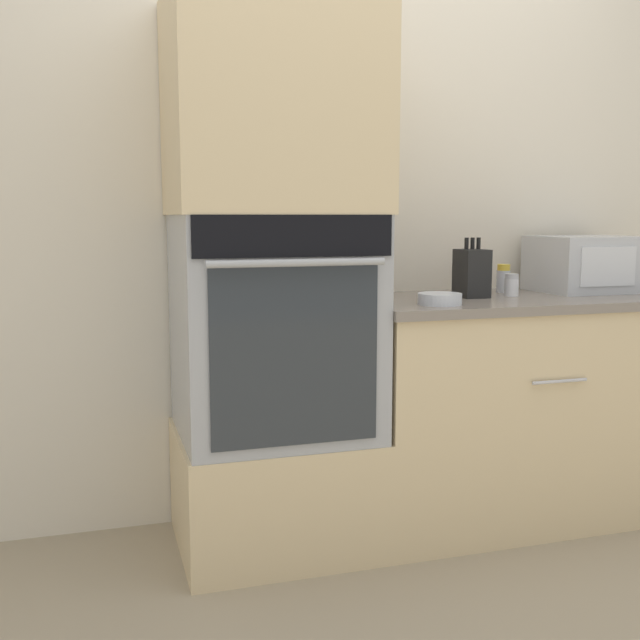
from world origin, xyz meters
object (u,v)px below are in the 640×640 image
at_px(condiment_jar_far, 503,279).
at_px(condiment_jar_mid, 478,280).
at_px(wall_oven, 274,325).
at_px(condiment_jar_near, 512,285).
at_px(knife_block, 472,273).
at_px(microwave, 586,264).
at_px(bowl, 440,299).

bearing_deg(condiment_jar_far, condiment_jar_mid, 170.27).
xyz_separation_m(wall_oven, condiment_jar_near, (0.96, 0.02, 0.11)).
distance_m(wall_oven, condiment_jar_mid, 0.92).
distance_m(wall_oven, knife_block, 0.80).
xyz_separation_m(microwave, condiment_jar_far, (-0.35, 0.05, -0.06)).
bearing_deg(bowl, knife_block, 39.49).
bearing_deg(wall_oven, condiment_jar_far, 8.30).
distance_m(condiment_jar_near, condiment_jar_far, 0.13).
height_order(microwave, condiment_jar_mid, microwave).
height_order(microwave, bowl, microwave).
bearing_deg(microwave, wall_oven, -176.14).
bearing_deg(knife_block, wall_oven, -178.37).
bearing_deg(wall_oven, condiment_jar_near, 1.09).
height_order(wall_oven, knife_block, wall_oven).
bearing_deg(bowl, condiment_jar_far, 35.23).
xyz_separation_m(microwave, knife_block, (-0.56, -0.07, -0.02)).
xyz_separation_m(bowl, condiment_jar_mid, (0.33, 0.32, 0.03)).
relative_size(wall_oven, knife_block, 3.39).
bearing_deg(condiment_jar_mid, knife_block, -127.40).
height_order(wall_oven, microwave, wall_oven).
relative_size(wall_oven, bowl, 4.97).
bearing_deg(wall_oven, condiment_jar_mid, 10.35).
bearing_deg(microwave, bowl, -162.23).
distance_m(microwave, condiment_jar_near, 0.40).
xyz_separation_m(bowl, condiment_jar_far, (0.43, 0.31, 0.04)).
relative_size(wall_oven, condiment_jar_mid, 7.39).
xyz_separation_m(wall_oven, condiment_jar_far, (1.00, 0.15, 0.13)).
distance_m(wall_oven, condiment_jar_far, 1.02).
bearing_deg(condiment_jar_mid, condiment_jar_far, -9.73).
distance_m(microwave, bowl, 0.83).
height_order(wall_oven, bowl, wall_oven).
xyz_separation_m(knife_block, bowl, (-0.22, -0.18, -0.07)).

